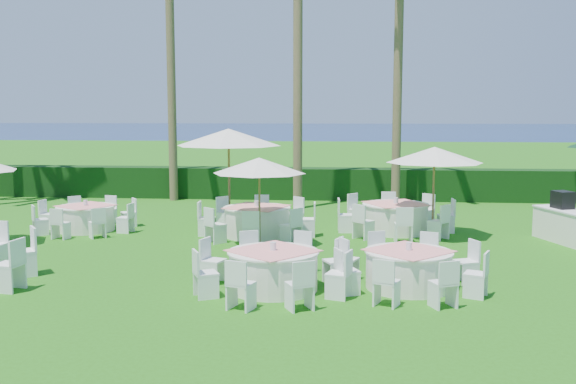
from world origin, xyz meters
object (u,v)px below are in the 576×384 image
object	(u,v)px
umbrella_d	(434,155)
banquet_table_d	(86,217)
banquet_table_c	(408,268)
umbrella_c	(229,137)
banquet_table_b	(273,269)
banquet_table_e	(257,220)
umbrella_b	(259,166)
banquet_table_f	(396,217)

from	to	relation	value
umbrella_d	banquet_table_d	bearing A→B (deg)	179.13
banquet_table_d	banquet_table_c	bearing A→B (deg)	-31.56
umbrella_c	banquet_table_b	bearing A→B (deg)	-73.05
banquet_table_b	banquet_table_c	size ratio (longest dim) A/B	1.05
banquet_table_c	banquet_table_e	world-z (taller)	banquet_table_e
banquet_table_b	umbrella_b	xyz separation A→B (m)	(-0.77, 3.83, 1.65)
umbrella_d	banquet_table_e	bearing A→B (deg)	-177.61
banquet_table_f	banquet_table_c	bearing A→B (deg)	-92.01
umbrella_c	banquet_table_d	bearing A→B (deg)	-163.25
umbrella_c	banquet_table_c	bearing A→B (deg)	-54.22
banquet_table_c	banquet_table_e	size ratio (longest dim) A/B	0.89
banquet_table_f	umbrella_c	size ratio (longest dim) A/B	1.05
banquet_table_f	umbrella_b	size ratio (longest dim) A/B	1.41
banquet_table_b	umbrella_c	size ratio (longest dim) A/B	0.97
banquet_table_f	umbrella_c	distance (m)	5.37
banquet_table_f	banquet_table_e	bearing A→B (deg)	-167.01
banquet_table_c	banquet_table_d	bearing A→B (deg)	148.44
banquet_table_b	umbrella_d	xyz separation A→B (m)	(3.72, 5.48, 1.83)
banquet_table_d	umbrella_c	size ratio (longest dim) A/B	0.93
banquet_table_e	banquet_table_f	xyz separation A→B (m)	(3.83, 0.88, 0.01)
banquet_table_e	umbrella_b	xyz separation A→B (m)	(0.27, -1.44, 1.63)
banquet_table_b	banquet_table_c	xyz separation A→B (m)	(2.58, 0.35, -0.01)
banquet_table_c	umbrella_b	bearing A→B (deg)	133.90
banquet_table_c	umbrella_b	world-z (taller)	umbrella_b
banquet_table_e	umbrella_b	bearing A→B (deg)	-79.46
banquet_table_c	umbrella_d	bearing A→B (deg)	77.49
banquet_table_d	banquet_table_e	distance (m)	4.98
banquet_table_c	banquet_table_f	size ratio (longest dim) A/B	0.87
banquet_table_f	umbrella_b	distance (m)	4.55
banquet_table_d	banquet_table_f	size ratio (longest dim) A/B	0.88
banquet_table_c	umbrella_d	xyz separation A→B (m)	(1.14, 5.13, 1.84)
banquet_table_b	banquet_table_c	bearing A→B (deg)	7.71
banquet_table_d	umbrella_d	xyz separation A→B (m)	(9.73, -0.15, 1.85)
banquet_table_b	umbrella_d	size ratio (longest dim) A/B	1.17
banquet_table_b	umbrella_c	world-z (taller)	umbrella_c
banquet_table_f	umbrella_b	xyz separation A→B (m)	(-3.56, -2.33, 1.62)
banquet_table_e	umbrella_c	size ratio (longest dim) A/B	1.04
banquet_table_f	umbrella_b	world-z (taller)	umbrella_b
banquet_table_b	banquet_table_f	bearing A→B (deg)	65.68
banquet_table_d	umbrella_b	bearing A→B (deg)	-18.89
banquet_table_e	banquet_table_f	size ratio (longest dim) A/B	0.98
banquet_table_c	umbrella_d	distance (m)	5.57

